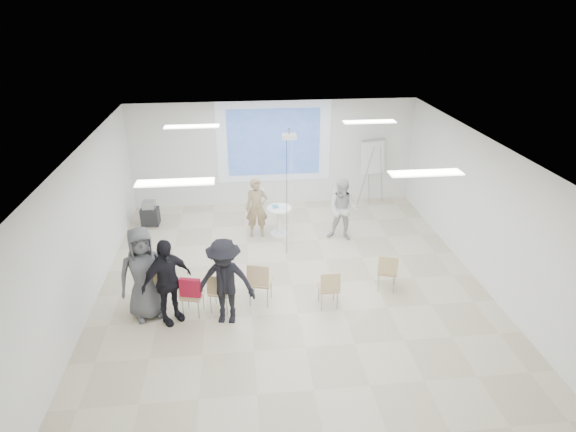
{
  "coord_description": "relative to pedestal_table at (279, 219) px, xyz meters",
  "views": [
    {
      "loc": [
        -1.02,
        -8.59,
        5.59
      ],
      "look_at": [
        0.0,
        0.8,
        1.25
      ],
      "focal_mm": 30.0,
      "sensor_mm": 36.0,
      "label": 1
    }
  ],
  "objects": [
    {
      "name": "floor",
      "position": [
        0.05,
        -2.39,
        -0.48
      ],
      "size": [
        8.0,
        9.0,
        0.1
      ],
      "primitive_type": "cube",
      "color": "beige",
      "rests_on": "ground"
    },
    {
      "name": "ceiling",
      "position": [
        0.05,
        -2.39,
        2.62
      ],
      "size": [
        8.0,
        9.0,
        0.1
      ],
      "primitive_type": "cube",
      "color": "white",
      "rests_on": "wall_back"
    },
    {
      "name": "wall_back",
      "position": [
        0.05,
        2.16,
        1.07
      ],
      "size": [
        8.0,
        0.1,
        3.0
      ],
      "primitive_type": "cube",
      "color": "silver",
      "rests_on": "floor"
    },
    {
      "name": "wall_left",
      "position": [
        -4.0,
        -2.39,
        1.07
      ],
      "size": [
        0.1,
        9.0,
        3.0
      ],
      "primitive_type": "cube",
      "color": "silver",
      "rests_on": "floor"
    },
    {
      "name": "wall_right",
      "position": [
        4.1,
        -2.39,
        1.07
      ],
      "size": [
        0.1,
        9.0,
        3.0
      ],
      "primitive_type": "cube",
      "color": "silver",
      "rests_on": "floor"
    },
    {
      "name": "projection_halo",
      "position": [
        0.05,
        2.09,
        1.42
      ],
      "size": [
        3.2,
        0.01,
        2.3
      ],
      "primitive_type": "cube",
      "color": "silver",
      "rests_on": "wall_back"
    },
    {
      "name": "projection_image",
      "position": [
        0.05,
        2.08,
        1.42
      ],
      "size": [
        2.6,
        0.01,
        1.9
      ],
      "primitive_type": "cube",
      "color": "#365DB9",
      "rests_on": "wall_back"
    },
    {
      "name": "pedestal_table",
      "position": [
        0.0,
        0.0,
        0.0
      ],
      "size": [
        0.7,
        0.7,
        0.78
      ],
      "rotation": [
        0.0,
        0.0,
        0.12
      ],
      "color": "white",
      "rests_on": "floor"
    },
    {
      "name": "player_left",
      "position": [
        -0.56,
        0.01,
        0.44
      ],
      "size": [
        0.64,
        0.44,
        1.74
      ],
      "primitive_type": "imported",
      "rotation": [
        0.0,
        0.0,
        0.01
      ],
      "color": "#97815C",
      "rests_on": "floor"
    },
    {
      "name": "player_right",
      "position": [
        1.54,
        -0.4,
        0.45
      ],
      "size": [
        1.05,
        0.95,
        1.76
      ],
      "primitive_type": "imported",
      "rotation": [
        0.0,
        0.0,
        -0.4
      ],
      "color": "silver",
      "rests_on": "floor"
    },
    {
      "name": "controller_left",
      "position": [
        -0.38,
        0.26,
        0.72
      ],
      "size": [
        0.04,
        0.13,
        0.04
      ],
      "primitive_type": "cube",
      "rotation": [
        0.0,
        0.0,
        0.01
      ],
      "color": "white",
      "rests_on": "player_left"
    },
    {
      "name": "controller_right",
      "position": [
        1.36,
        -0.15,
        0.76
      ],
      "size": [
        0.09,
        0.13,
        0.04
      ],
      "primitive_type": "cube",
      "rotation": [
        0.0,
        0.0,
        -0.4
      ],
      "color": "silver",
      "rests_on": "player_right"
    },
    {
      "name": "chair_far_left",
      "position": [
        -2.73,
        -2.98,
        0.16
      ],
      "size": [
        0.54,
        0.57,
        1.01
      ],
      "rotation": [
        0.0,
        0.0,
        0.15
      ],
      "color": "tan",
      "rests_on": "floor"
    },
    {
      "name": "chair_left_mid",
      "position": [
        -1.97,
        -3.24,
        0.05
      ],
      "size": [
        0.47,
        0.49,
        0.81
      ],
      "rotation": [
        0.0,
        0.0,
        -0.25
      ],
      "color": "tan",
      "rests_on": "floor"
    },
    {
      "name": "chair_left_inner",
      "position": [
        -1.44,
        -3.16,
        0.07
      ],
      "size": [
        0.49,
        0.51,
        0.84
      ],
      "rotation": [
        0.0,
        0.0,
        -0.27
      ],
      "color": "tan",
      "rests_on": "floor"
    },
    {
      "name": "chair_center",
      "position": [
        -0.66,
        -2.99,
        0.12
      ],
      "size": [
        0.54,
        0.57,
        0.93
      ],
      "rotation": [
        0.0,
        0.0,
        -0.27
      ],
      "color": "tan",
      "rests_on": "floor"
    },
    {
      "name": "chair_right_inner",
      "position": [
        0.67,
        -3.26,
        0.05
      ],
      "size": [
        0.39,
        0.42,
        0.82
      ],
      "rotation": [
        0.0,
        0.0,
        0.02
      ],
      "color": "tan",
      "rests_on": "floor"
    },
    {
      "name": "chair_right_far",
      "position": [
        1.97,
        -2.78,
        0.06
      ],
      "size": [
        0.5,
        0.52,
        0.83
      ],
      "rotation": [
        0.0,
        0.0,
        -0.3
      ],
      "color": "tan",
      "rests_on": "floor"
    },
    {
      "name": "red_jacket",
      "position": [
        -1.95,
        -3.39,
        0.29
      ],
      "size": [
        0.4,
        0.18,
        0.37
      ],
      "primitive_type": "cube",
      "rotation": [
        0.0,
        0.0,
        -0.25
      ],
      "color": "#A4142B",
      "rests_on": "chair_left_mid"
    },
    {
      "name": "laptop",
      "position": [
        -1.42,
        -3.07,
        0.02
      ],
      "size": [
        0.36,
        0.3,
        0.02
      ],
      "primitive_type": "imported",
      "rotation": [
        0.0,
        0.0,
        2.87
      ],
      "color": "black",
      "rests_on": "chair_left_inner"
    },
    {
      "name": "audience_left",
      "position": [
        -2.36,
        -3.34,
        0.54
      ],
      "size": [
        1.31,
        1.22,
        1.95
      ],
      "primitive_type": "imported",
      "rotation": [
        0.0,
        0.0,
        0.65
      ],
      "color": "black",
      "rests_on": "floor"
    },
    {
      "name": "audience_mid",
      "position": [
        -1.31,
        -3.47,
        0.54
      ],
      "size": [
        1.36,
        0.9,
        1.94
      ],
      "primitive_type": "imported",
      "rotation": [
        0.0,
        0.0,
        -0.18
      ],
      "color": "black",
      "rests_on": "floor"
    },
    {
      "name": "audience_outer",
      "position": [
        -2.8,
        -3.13,
        0.6
      ],
      "size": [
        1.18,
        0.97,
        2.07
      ],
      "primitive_type": "imported",
      "rotation": [
        0.0,
        0.0,
        0.35
      ],
      "color": "#535458",
      "rests_on": "floor"
    },
    {
      "name": "flipchart_easel",
      "position": [
        2.84,
        1.76,
        1.0
      ],
      "size": [
        0.83,
        0.64,
        1.94
      ],
      "rotation": [
        0.0,
        0.0,
        0.2
      ],
      "color": "gray",
      "rests_on": "floor"
    },
    {
      "name": "av_cart",
      "position": [
        -3.36,
        0.94,
        -0.12
      ],
      "size": [
        0.48,
        0.39,
        0.68
      ],
      "rotation": [
        0.0,
        0.0,
        -0.06
      ],
      "color": "black",
      "rests_on": "floor"
    },
    {
      "name": "ceiling_projector",
      "position": [
        0.15,
        -0.9,
        2.26
      ],
      "size": [
        0.3,
        0.25,
        3.0
      ],
      "color": "white",
      "rests_on": "ceiling"
    },
    {
      "name": "fluor_panel_nw",
      "position": [
        -1.95,
        -0.39,
        2.54
      ],
      "size": [
        1.2,
        0.3,
        0.02
      ],
      "primitive_type": "cube",
      "color": "white",
      "rests_on": "ceiling"
    },
    {
      "name": "fluor_panel_ne",
      "position": [
        2.05,
        -0.39,
        2.54
      ],
      "size": [
        1.2,
        0.3,
        0.02
      ],
      "primitive_type": "cube",
      "color": "white",
      "rests_on": "ceiling"
    },
    {
      "name": "fluor_panel_sw",
      "position": [
        -1.95,
        -3.89,
        2.54
      ],
      "size": [
        1.2,
        0.3,
        0.02
      ],
      "primitive_type": "cube",
      "color": "white",
      "rests_on": "ceiling"
    },
    {
      "name": "fluor_panel_se",
      "position": [
        2.05,
        -3.89,
        2.54
      ],
      "size": [
        1.2,
        0.3,
        0.02
      ],
      "primitive_type": "cube",
      "color": "white",
      "rests_on": "ceiling"
    }
  ]
}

